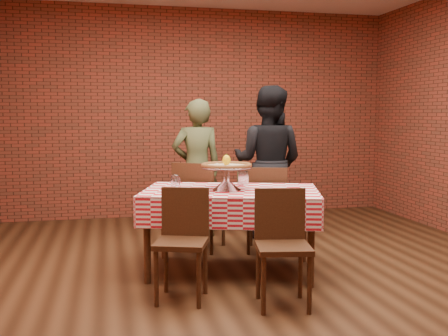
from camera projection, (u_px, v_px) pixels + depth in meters
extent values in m
plane|color=black|center=(258.00, 279.00, 4.52)|extent=(6.00, 6.00, 0.00)
plane|color=brown|center=(198.00, 113.00, 7.28)|extent=(5.50, 0.00, 5.50)
cube|color=#402713|center=(231.00, 231.00, 4.69)|extent=(1.74, 1.33, 0.75)
cylinder|color=beige|center=(226.00, 166.00, 4.61)|extent=(0.49, 0.49, 0.03)
ellipsoid|color=yellow|center=(226.00, 160.00, 4.60)|extent=(0.08, 0.08, 0.09)
cylinder|color=white|center=(176.00, 184.00, 4.57)|extent=(0.09, 0.09, 0.12)
cylinder|color=white|center=(175.00, 182.00, 4.75)|extent=(0.09, 0.09, 0.12)
cylinder|color=white|center=(289.00, 191.00, 4.54)|extent=(0.19, 0.19, 0.01)
cube|color=white|center=(298.00, 193.00, 4.44)|extent=(0.05, 0.04, 0.00)
cube|color=white|center=(298.00, 193.00, 4.45)|extent=(0.05, 0.04, 0.00)
cube|color=silver|center=(243.00, 178.00, 4.92)|extent=(0.10, 0.09, 0.13)
imported|color=#4A512E|center=(197.00, 168.00, 6.05)|extent=(0.59, 0.39, 1.61)
imported|color=black|center=(268.00, 162.00, 5.99)|extent=(1.08, 1.02, 1.76)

